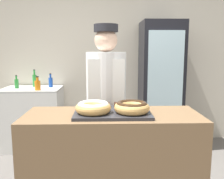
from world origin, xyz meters
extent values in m
cube|color=beige|center=(0.00, 2.13, 1.35)|extent=(8.00, 0.06, 2.70)
cube|color=brown|center=(0.00, 0.00, 0.49)|extent=(1.40, 0.55, 0.98)
cube|color=#2D2D33|center=(0.00, 0.00, 0.99)|extent=(0.59, 0.43, 0.02)
torus|color=tan|center=(-0.15, -0.06, 1.04)|extent=(0.27, 0.27, 0.08)
torus|color=white|center=(-0.15, -0.06, 1.06)|extent=(0.24, 0.24, 0.05)
torus|color=tan|center=(0.15, -0.06, 1.04)|extent=(0.27, 0.27, 0.08)
torus|color=#331E0F|center=(0.15, -0.06, 1.06)|extent=(0.24, 0.24, 0.05)
cube|color=black|center=(-0.06, 0.15, 1.02)|extent=(0.09, 0.09, 0.03)
cube|color=black|center=(0.06, 0.15, 1.02)|extent=(0.09, 0.09, 0.03)
cylinder|color=#4C4C51|center=(-0.05, 0.55, 0.42)|extent=(0.29, 0.29, 0.83)
cylinder|color=white|center=(-0.05, 0.55, 1.15)|extent=(0.40, 0.40, 0.63)
cube|color=white|center=(-0.05, 0.37, 0.74)|extent=(0.34, 0.02, 1.31)
sphere|color=beige|center=(-0.05, 0.55, 1.57)|extent=(0.23, 0.23, 0.23)
cylinder|color=#232328|center=(-0.05, 0.55, 1.69)|extent=(0.24, 0.24, 0.07)
cube|color=black|center=(0.78, 1.77, 0.95)|extent=(0.60, 0.59, 1.89)
cube|color=silver|center=(0.78, 1.46, 0.98)|extent=(0.49, 0.02, 1.51)
cube|color=silver|center=(-1.15, 1.77, 0.46)|extent=(0.85, 0.60, 0.92)
cube|color=gray|center=(-1.15, 1.77, 0.90)|extent=(0.85, 0.60, 0.01)
cylinder|color=#2D8C38|center=(-1.36, 1.77, 0.99)|extent=(0.06, 0.06, 0.13)
cylinder|color=#2D8C38|center=(-1.36, 1.77, 1.08)|extent=(0.03, 0.03, 0.05)
cylinder|color=black|center=(-1.36, 1.77, 1.11)|extent=(0.03, 0.03, 0.01)
cylinder|color=orange|center=(-1.01, 1.57, 0.99)|extent=(0.08, 0.08, 0.13)
cylinder|color=orange|center=(-1.01, 1.57, 1.08)|extent=(0.04, 0.04, 0.05)
cylinder|color=black|center=(-1.01, 1.57, 1.11)|extent=(0.04, 0.04, 0.01)
cylinder|color=#2D8C38|center=(-1.14, 1.93, 1.01)|extent=(0.06, 0.06, 0.18)
cylinder|color=#2D8C38|center=(-1.14, 1.93, 1.14)|extent=(0.03, 0.03, 0.07)
cylinder|color=black|center=(-1.14, 1.93, 1.18)|extent=(0.03, 0.03, 0.01)
cylinder|color=#1E4CB2|center=(-0.89, 1.87, 0.99)|extent=(0.06, 0.06, 0.14)
cylinder|color=#1E4CB2|center=(-0.89, 1.87, 1.09)|extent=(0.03, 0.03, 0.06)
cylinder|color=black|center=(-0.89, 1.87, 1.12)|extent=(0.03, 0.03, 0.01)
camera|label=1|loc=(-0.06, -1.92, 1.48)|focal=40.00mm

